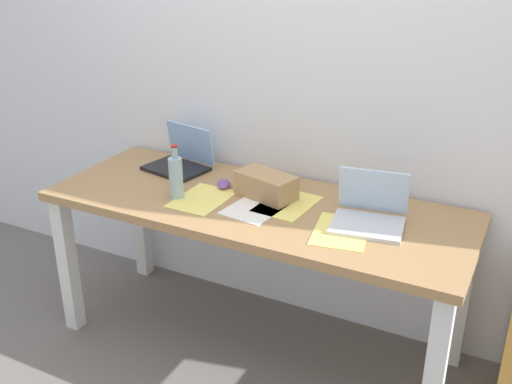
% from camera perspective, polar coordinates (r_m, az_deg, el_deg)
% --- Properties ---
extents(ground_plane, '(8.00, 8.00, 0.00)m').
position_cam_1_polar(ground_plane, '(3.01, 0.00, -14.09)').
color(ground_plane, slate).
extents(back_wall, '(5.20, 0.08, 2.60)m').
position_cam_1_polar(back_wall, '(2.81, 3.91, 12.46)').
color(back_wall, white).
rests_on(back_wall, ground).
extents(desk, '(1.87, 0.70, 0.75)m').
position_cam_1_polar(desk, '(2.66, 0.00, -2.93)').
color(desk, '#A37A4C').
rests_on(desk, ground).
extents(laptop_left, '(0.33, 0.29, 0.21)m').
position_cam_1_polar(laptop_left, '(3.00, -7.18, 3.04)').
color(laptop_left, black).
rests_on(laptop_left, desk).
extents(laptop_right, '(0.32, 0.30, 0.21)m').
position_cam_1_polar(laptop_right, '(2.45, 10.71, -2.10)').
color(laptop_right, silver).
rests_on(laptop_right, desk).
extents(beer_bottle, '(0.06, 0.06, 0.24)m').
position_cam_1_polar(beer_bottle, '(2.65, -7.63, 1.46)').
color(beer_bottle, '#99B7C1').
rests_on(beer_bottle, desk).
extents(computer_mouse, '(0.10, 0.12, 0.03)m').
position_cam_1_polar(computer_mouse, '(2.77, -3.08, 0.77)').
color(computer_mouse, '#724799').
rests_on(computer_mouse, desk).
extents(cardboard_box, '(0.30, 0.21, 0.11)m').
position_cam_1_polar(cardboard_box, '(2.65, 0.95, 0.61)').
color(cardboard_box, tan).
rests_on(cardboard_box, desk).
extents(paper_sheet_front_right, '(0.26, 0.33, 0.00)m').
position_cam_1_polar(paper_sheet_front_right, '(2.39, 8.10, -3.71)').
color(paper_sheet_front_right, '#F4E06B').
rests_on(paper_sheet_front_right, desk).
extents(paper_yellow_folder, '(0.21, 0.30, 0.00)m').
position_cam_1_polar(paper_yellow_folder, '(2.66, -5.14, -0.66)').
color(paper_yellow_folder, '#F4E06B').
rests_on(paper_yellow_folder, desk).
extents(paper_sheet_near_back, '(0.23, 0.31, 0.00)m').
position_cam_1_polar(paper_sheet_near_back, '(2.60, 2.99, -1.15)').
color(paper_sheet_near_back, '#F4E06B').
rests_on(paper_sheet_near_back, desk).
extents(paper_sheet_center, '(0.25, 0.32, 0.00)m').
position_cam_1_polar(paper_sheet_center, '(2.57, 0.11, -1.44)').
color(paper_sheet_center, white).
rests_on(paper_sheet_center, desk).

